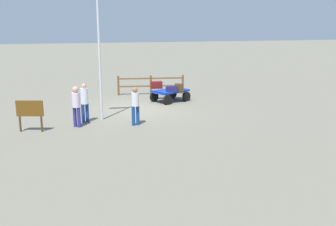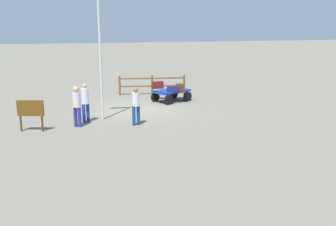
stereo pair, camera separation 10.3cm
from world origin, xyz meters
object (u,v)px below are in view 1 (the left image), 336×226
luggage_cart (170,93)px  worker_lead (135,104)px  signboard (30,111)px  suitcase_olive (179,87)px  suitcase_grey (156,85)px  worker_supervisor (85,101)px  worker_trailing (76,103)px  flagpole (96,39)px  suitcase_dark (172,89)px

luggage_cart → worker_lead: worker_lead is taller
worker_lead → signboard: size_ratio=1.29×
suitcase_olive → suitcase_grey: (1.00, -1.06, 0.01)m
worker_supervisor → signboard: worker_supervisor is taller
signboard → suitcase_olive: bearing=-151.0°
worker_lead → signboard: 4.17m
signboard → worker_lead: bearing=179.5°
luggage_cart → signboard: (6.78, 4.36, 0.38)m
suitcase_olive → suitcase_grey: suitcase_grey is taller
worker_supervisor → suitcase_olive: bearing=-149.2°
worker_trailing → signboard: (1.78, 0.27, -0.16)m
luggage_cart → worker_trailing: (5.00, 4.09, 0.53)m
suitcase_grey → worker_supervisor: bearing=45.2°
worker_trailing → flagpole: size_ratio=0.29×
luggage_cart → suitcase_dark: (0.03, 0.46, 0.32)m
worker_lead → signboard: worker_lead is taller
suitcase_grey → signboard: bearing=39.1°
luggage_cart → suitcase_dark: size_ratio=3.60×
luggage_cart → flagpole: size_ratio=0.38×
luggage_cart → worker_trailing: 6.48m
suitcase_grey → suitcase_olive: bearing=133.5°
signboard → suitcase_dark: bearing=-150.0°
suitcase_olive → suitcase_grey: bearing=-46.5°
luggage_cart → worker_supervisor: bearing=36.2°
worker_trailing → suitcase_grey: bearing=-132.8°
suitcase_olive → worker_lead: worker_lead is taller
suitcase_olive → signboard: signboard is taller
suitcase_dark → suitcase_olive: size_ratio=1.12×
worker_lead → flagpole: (1.41, -1.29, 2.58)m
suitcase_olive → worker_supervisor: size_ratio=0.33×
worker_supervisor → signboard: 2.35m
luggage_cart → worker_trailing: worker_trailing is taller
suitcase_dark → signboard: bearing=30.0°
suitcase_olive → worker_lead: (3.02, 4.01, 0.10)m
suitcase_olive → suitcase_dark: bearing=9.9°
worker_supervisor → flagpole: 2.63m
luggage_cart → worker_lead: 5.14m
luggage_cart → flagpole: 5.93m
luggage_cart → signboard: bearing=32.7°
suitcase_grey → worker_lead: 5.46m
suitcase_dark → worker_lead: size_ratio=0.39×
worker_lead → worker_trailing: worker_trailing is taller
worker_lead → worker_trailing: size_ratio=0.95×
luggage_cart → suitcase_grey: size_ratio=3.60×
luggage_cart → suitcase_dark: 0.56m
luggage_cart → flagpole: (4.03, 3.11, 3.04)m
suitcase_olive → flagpole: 5.86m
worker_trailing → luggage_cart: bearing=-140.7°
suitcase_dark → worker_trailing: bearing=36.1°
suitcase_grey → worker_supervisor: size_ratio=0.37×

